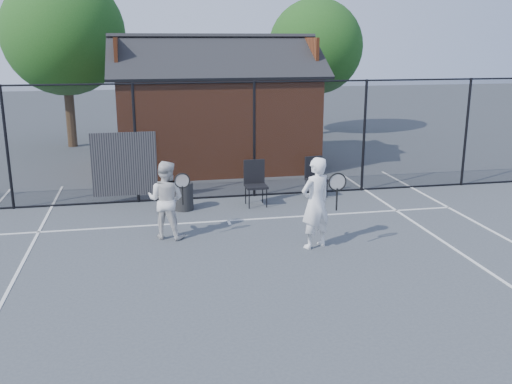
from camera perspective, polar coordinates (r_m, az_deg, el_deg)
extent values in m
plane|color=#3F4448|center=(10.24, -0.28, -7.97)|extent=(80.00, 80.00, 0.00)
cube|color=silver|center=(13.02, -2.80, -2.88)|extent=(11.00, 0.06, 0.01)
cube|color=silver|center=(12.88, -2.70, -3.08)|extent=(0.06, 0.30, 0.01)
cylinder|color=black|center=(14.83, -23.64, 4.03)|extent=(0.07, 0.07, 3.00)
cylinder|color=black|center=(14.48, -11.95, 4.73)|extent=(0.07, 0.07, 3.00)
cylinder|color=black|center=(14.74, -0.18, 5.24)|extent=(0.07, 0.07, 3.00)
cylinder|color=black|center=(15.59, 10.75, 5.51)|extent=(0.07, 0.07, 3.00)
cylinder|color=black|center=(16.94, 20.26, 5.58)|extent=(0.07, 0.07, 3.00)
cylinder|color=black|center=(14.41, -4.16, 10.86)|extent=(22.00, 0.04, 0.04)
cylinder|color=black|center=(14.91, -3.95, -0.48)|extent=(22.00, 0.04, 0.04)
cube|color=black|center=(14.59, -4.05, 5.09)|extent=(22.00, 3.00, 0.01)
cube|color=black|center=(14.56, -13.03, 2.72)|extent=(1.60, 0.04, 1.60)
cube|color=brown|center=(18.57, -4.10, 7.22)|extent=(6.00, 4.00, 3.00)
cube|color=black|center=(17.42, -3.80, 13.42)|extent=(6.50, 2.36, 1.32)
cube|color=black|center=(19.40, -4.60, 13.56)|extent=(6.50, 2.36, 1.32)
cube|color=brown|center=(18.28, -13.68, 13.11)|extent=(0.10, 2.80, 1.06)
cube|color=brown|center=(19.01, 4.89, 13.52)|extent=(0.10, 2.80, 1.06)
cylinder|color=#362315|center=(23.08, -18.07, 7.44)|extent=(0.36, 0.36, 2.52)
sphere|color=#1A4A15|center=(22.92, -18.68, 14.73)|extent=(4.48, 4.48, 4.48)
cylinder|color=#362315|center=(25.02, 5.82, 8.29)|extent=(0.36, 0.36, 2.23)
sphere|color=#1A4A15|center=(24.86, 5.98, 14.26)|extent=(3.97, 3.97, 3.97)
imported|color=white|center=(11.18, 5.96, -1.10)|extent=(0.78, 0.66, 1.82)
torus|color=black|center=(10.81, 8.14, 1.01)|extent=(0.36, 0.03, 0.36)
cylinder|color=black|center=(10.90, 8.08, -0.73)|extent=(0.03, 0.03, 0.44)
imported|color=silver|center=(11.86, -9.00, -0.77)|extent=(0.98, 0.89, 1.63)
torus|color=black|center=(11.44, -7.40, 1.13)|extent=(0.32, 0.03, 0.32)
cylinder|color=black|center=(11.52, -7.35, -0.34)|extent=(0.03, 0.03, 0.39)
cube|color=black|center=(14.05, 0.00, 0.78)|extent=(0.54, 0.56, 1.10)
cube|color=black|center=(14.95, 6.09, 1.42)|extent=(0.58, 0.59, 1.02)
cylinder|color=black|center=(13.88, -7.25, -0.42)|extent=(0.55, 0.55, 0.68)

